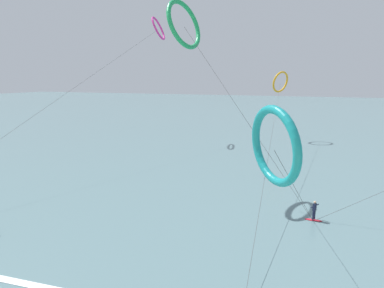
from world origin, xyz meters
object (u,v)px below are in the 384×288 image
kite_magenta (158,29)px  kite_emerald (184,25)px  kite_teal (275,146)px  kite_amber (280,82)px  surfer_crimson (314,212)px

kite_magenta → kite_emerald: size_ratio=2.49×
kite_magenta → kite_emerald: kite_magenta is taller
kite_teal → kite_amber: size_ratio=0.24×
kite_magenta → kite_teal: bearing=-155.0°
kite_magenta → surfer_crimson: bearing=-143.4°
kite_teal → kite_amber: bearing=-33.6°
kite_amber → kite_emerald: 32.32m
kite_emerald → surfer_crimson: bearing=-92.0°
kite_teal → kite_magenta: bearing=-5.2°
kite_teal → kite_magenta: size_ratio=0.26×
kite_magenta → kite_amber: 24.33m
kite_emerald → kite_amber: bearing=2.1°
surfer_crimson → kite_teal: kite_teal is taller
surfer_crimson → kite_emerald: 20.80m
surfer_crimson → kite_magenta: kite_magenta is taller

